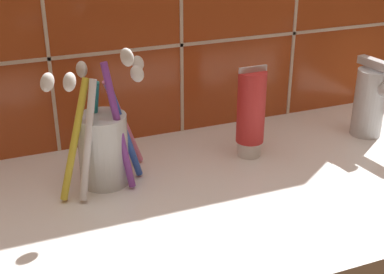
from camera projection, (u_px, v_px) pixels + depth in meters
sink_counter at (220, 195)px, 69.64cm from camera, size 78.07×39.22×2.00cm
tile_wall_backsplash at (167, 11)px, 77.89cm from camera, size 88.07×1.72×42.41cm
toothbrush_cup at (103, 143)px, 68.51cm from camera, size 15.26×10.58×18.85cm
toothpaste_tube at (251, 113)px, 75.41cm from camera, size 4.20×4.00×13.42cm
sink_faucet at (373, 100)px, 81.81cm from camera, size 4.75×11.92×12.19cm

